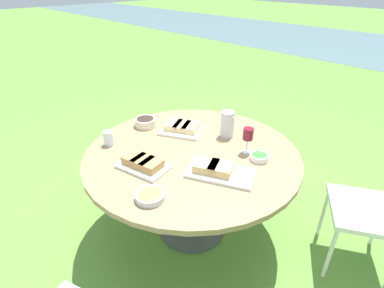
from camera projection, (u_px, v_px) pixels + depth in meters
name	position (u px, v px, depth m)	size (l,w,h in m)	color
ground_plane	(192.00, 228.00, 2.39)	(40.00, 40.00, 0.00)	#5B8C38
dining_table	(192.00, 162.00, 2.08)	(1.45, 1.45, 0.71)	#4C4C51
chair_near_right	(383.00, 204.00, 1.85)	(0.59, 0.59, 0.89)	silver
water_pitcher	(227.00, 124.00, 2.19)	(0.11, 0.10, 0.20)	silver
wine_glass	(248.00, 135.00, 1.97)	(0.07, 0.07, 0.18)	silver
platter_bread_main	(143.00, 164.00, 1.85)	(0.35, 0.26, 0.07)	white
platter_charcuterie	(182.00, 128.00, 2.29)	(0.39, 0.36, 0.06)	white
platter_sandwich_side	(217.00, 170.00, 1.80)	(0.45, 0.36, 0.07)	white
bowl_fries	(150.00, 196.00, 1.60)	(0.16, 0.16, 0.04)	silver
bowl_salad	(259.00, 157.00, 1.94)	(0.12, 0.12, 0.04)	white
bowl_olives	(145.00, 122.00, 2.37)	(0.17, 0.17, 0.06)	beige
cup_water_near	(108.00, 138.00, 2.10)	(0.07, 0.07, 0.10)	silver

